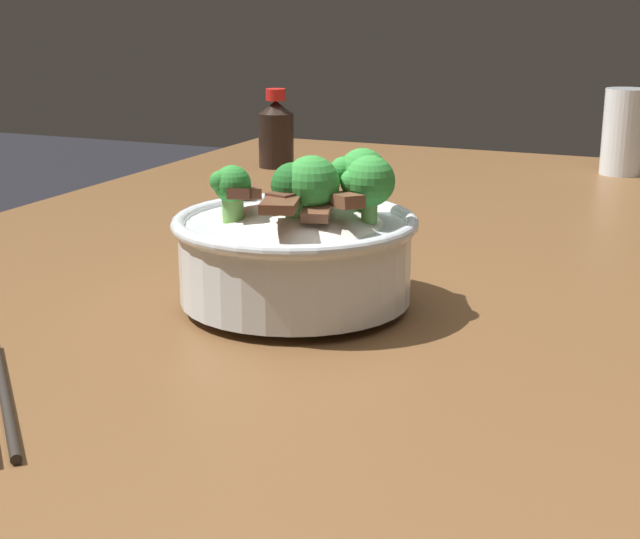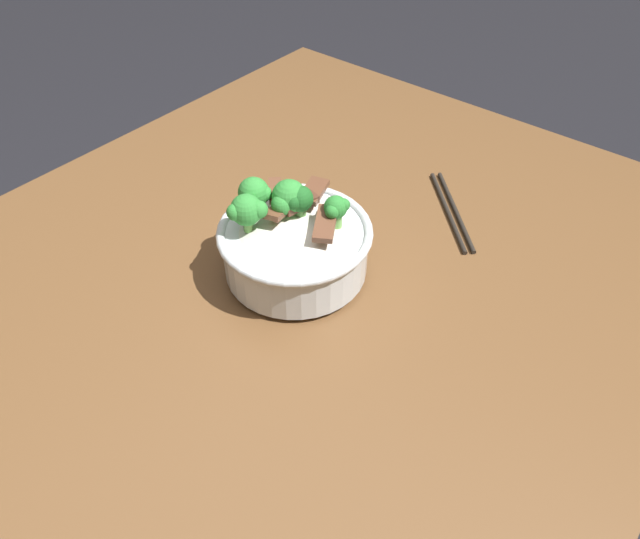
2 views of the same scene
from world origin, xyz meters
name	(u,v)px [view 2 (image 2 of 2)]	position (x,y,z in m)	size (l,w,h in m)	color
dining_table	(223,399)	(0.00, 0.00, 0.64)	(1.53, 1.00, 0.76)	brown
rice_bowl	(296,242)	(-0.17, 0.00, 0.82)	(0.21, 0.21, 0.14)	silver
chopsticks_pair	(451,211)	(-0.43, 0.10, 0.77)	(0.16, 0.16, 0.01)	#28231E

